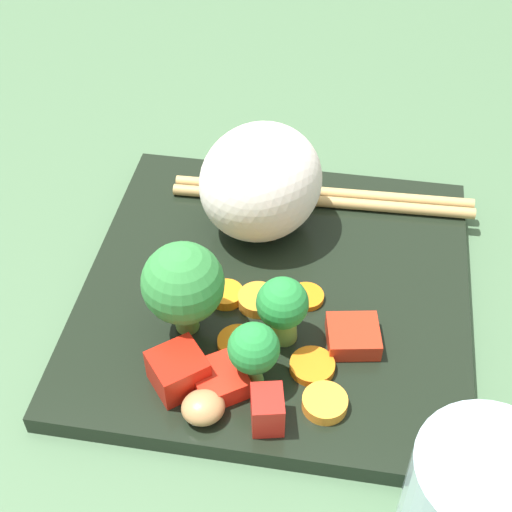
{
  "coord_description": "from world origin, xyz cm",
  "views": [
    {
      "loc": [
        33.93,
        5.03,
        37.73
      ],
      "look_at": [
        -0.47,
        -1.45,
        3.37
      ],
      "focal_mm": 52.46,
      "sensor_mm": 36.0,
      "label": 1
    }
  ],
  "objects": [
    {
      "name": "ground_plane",
      "position": [
        0.0,
        0.0,
        -1.0
      ],
      "size": [
        110.0,
        110.0,
        2.0
      ],
      "primitive_type": "cube",
      "color": "#466645"
    },
    {
      "name": "square_plate",
      "position": [
        0.0,
        0.0,
        0.68
      ],
      "size": [
        26.05,
        26.05,
        1.37
      ],
      "primitive_type": "cube",
      "rotation": [
        0.0,
        0.0,
        0.02
      ],
      "color": "black",
      "rests_on": "ground_plane"
    },
    {
      "name": "rice_mound",
      "position": [
        -5.59,
        -2.08,
        5.45
      ],
      "size": [
        11.85,
        11.6,
        8.15
      ],
      "primitive_type": "ellipsoid",
      "rotation": [
        0.0,
        0.0,
        2.58
      ],
      "color": "white",
      "rests_on": "square_plate"
    },
    {
      "name": "broccoli_floret_0",
      "position": [
        4.45,
        1.09,
        4.33
      ],
      "size": [
        3.19,
        3.19,
        4.93
      ],
      "color": "#63973D",
      "rests_on": "square_plate"
    },
    {
      "name": "broccoli_floret_1",
      "position": [
        4.9,
        -4.84,
        5.54
      ],
      "size": [
        5.01,
        5.01,
        6.9
      ],
      "color": "#60963D",
      "rests_on": "square_plate"
    },
    {
      "name": "broccoli_floret_2",
      "position": [
        7.97,
        -0.0,
        4.33
      ],
      "size": [
        3.02,
        3.02,
        4.67
      ],
      "color": "#61AD4C",
      "rests_on": "square_plate"
    },
    {
      "name": "carrot_slice_0",
      "position": [
        5.44,
        -1.45,
        1.59
      ],
      "size": [
        3.51,
        3.51,
        0.44
      ],
      "primitive_type": "cylinder",
      "rotation": [
        0.0,
        0.0,
        2.03
      ],
      "color": "orange",
      "rests_on": "square_plate"
    },
    {
      "name": "carrot_slice_1",
      "position": [
        0.87,
        2.16,
        1.58
      ],
      "size": [
        2.54,
        2.54,
        0.42
      ],
      "primitive_type": "cylinder",
      "rotation": [
        0.0,
        0.0,
        1.69
      ],
      "color": "orange",
      "rests_on": "square_plate"
    },
    {
      "name": "carrot_slice_2",
      "position": [
        8.99,
        4.34,
        1.75
      ],
      "size": [
        3.72,
        3.72,
        0.75
      ],
      "primitive_type": "cylinder",
      "rotation": [
        0.0,
        0.0,
        5.49
      ],
      "color": "orange",
      "rests_on": "square_plate"
    },
    {
      "name": "carrot_slice_3",
      "position": [
        1.79,
        -3.02,
        1.71
      ],
      "size": [
        2.82,
        2.82,
        0.69
      ],
      "primitive_type": "cylinder",
      "rotation": [
        0.0,
        0.0,
        1.85
      ],
      "color": "orange",
      "rests_on": "square_plate"
    },
    {
      "name": "carrot_slice_4",
      "position": [
        6.46,
        3.28,
        1.65
      ],
      "size": [
        3.8,
        3.8,
        0.55
      ],
      "primitive_type": "cylinder",
      "rotation": [
        0.0,
        0.0,
        2.17
      ],
      "color": "orange",
      "rests_on": "square_plate"
    },
    {
      "name": "carrot_slice_5",
      "position": [
        1.9,
        -0.87,
        1.77
      ],
      "size": [
        3.6,
        3.6,
        0.79
      ],
      "primitive_type": "cylinder",
      "rotation": [
        0.0,
        0.0,
        3.66
      ],
      "color": "orange",
      "rests_on": "square_plate"
    },
    {
      "name": "pepper_chunk_0",
      "position": [
        10.6,
        1.27,
        2.55
      ],
      "size": [
        2.55,
        2.26,
        2.36
      ],
      "primitive_type": "cube",
      "rotation": [
        0.0,
        0.0,
        3.39
      ],
      "color": "red",
      "rests_on": "square_plate"
    },
    {
      "name": "pepper_chunk_1",
      "position": [
        8.9,
        -4.3,
        2.52
      ],
      "size": [
        4.11,
        4.12,
        2.3
      ],
      "primitive_type": "cube",
      "rotation": [
        0.0,
        0.0,
        3.86
      ],
      "color": "red",
      "rests_on": "square_plate"
    },
    {
      "name": "pepper_chunk_2",
      "position": [
        3.97,
        5.47,
        1.99
      ],
      "size": [
        3.6,
        3.72,
        1.25
      ],
      "primitive_type": "cube",
      "rotation": [
        0.0,
        0.0,
        0.21
      ],
      "color": "red",
      "rests_on": "square_plate"
    },
    {
      "name": "pepper_chunk_3",
      "position": [
        8.78,
        -1.92,
        2.04
      ],
      "size": [
        4.16,
        4.15,
        1.34
      ],
      "primitive_type": "cube",
      "rotation": [
        0.0,
        0.0,
        2.2
      ],
      "color": "red",
      "rests_on": "square_plate"
    },
    {
      "name": "chicken_piece_1",
      "position": [
        10.86,
        -2.35,
        2.17
      ],
      "size": [
        3.17,
        3.27,
        1.61
      ],
      "primitive_type": "ellipsoid",
      "rotation": [
        0.0,
        0.0,
        5.17
      ],
      "color": "#B2804F",
      "rests_on": "square_plate"
    },
    {
      "name": "chopstick_pair",
      "position": [
        -9.18,
        1.94,
        1.78
      ],
      "size": [
        3.24,
        22.44,
        0.83
      ],
      "rotation": [
        0.0,
        0.0,
        4.77
      ],
      "color": "tan",
      "rests_on": "square_plate"
    }
  ]
}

